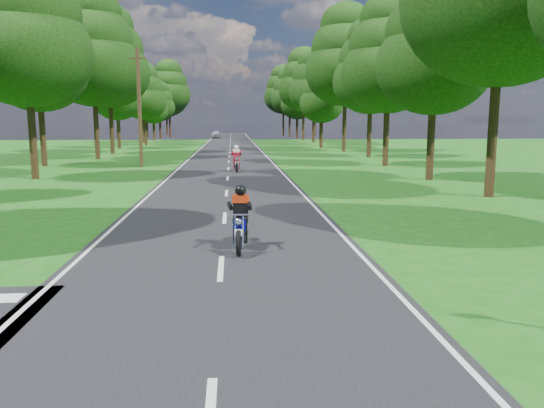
{
  "coord_description": "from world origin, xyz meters",
  "views": [
    {
      "loc": [
        0.28,
        -9.2,
        3.2
      ],
      "look_at": [
        1.26,
        4.0,
        1.1
      ],
      "focal_mm": 35.0,
      "sensor_mm": 36.0,
      "label": 1
    }
  ],
  "objects": [
    {
      "name": "distant_car",
      "position": [
        -2.6,
        86.47,
        0.69
      ],
      "size": [
        1.6,
        3.95,
        1.35
      ],
      "primitive_type": "imported",
      "rotation": [
        0.0,
        0.0,
        -0.0
      ],
      "color": "silver",
      "rests_on": "main_road"
    },
    {
      "name": "road_markings",
      "position": [
        -0.14,
        48.13,
        0.02
      ],
      "size": [
        7.4,
        140.0,
        0.01
      ],
      "color": "silver",
      "rests_on": "main_road"
    },
    {
      "name": "rider_far_red",
      "position": [
        0.52,
        24.05,
        0.84
      ],
      "size": [
        0.7,
        1.99,
        1.65
      ],
      "primitive_type": null,
      "rotation": [
        0.0,
        0.0,
        0.02
      ],
      "color": "#B70E17",
      "rests_on": "main_road"
    },
    {
      "name": "main_road",
      "position": [
        0.0,
        50.0,
        0.01
      ],
      "size": [
        7.0,
        140.0,
        0.02
      ],
      "primitive_type": "cube",
      "color": "black",
      "rests_on": "ground"
    },
    {
      "name": "rider_near_blue",
      "position": [
        0.46,
        3.8,
        0.81
      ],
      "size": [
        0.76,
        1.93,
        1.58
      ],
      "primitive_type": null,
      "rotation": [
        0.0,
        0.0,
        -0.07
      ],
      "color": "#0D0D93",
      "rests_on": "main_road"
    },
    {
      "name": "treeline",
      "position": [
        1.43,
        60.06,
        8.25
      ],
      "size": [
        40.0,
        115.35,
        14.78
      ],
      "color": "black",
      "rests_on": "ground"
    },
    {
      "name": "ground",
      "position": [
        0.0,
        0.0,
        0.0
      ],
      "size": [
        160.0,
        160.0,
        0.0
      ],
      "primitive_type": "plane",
      "color": "#154E12",
      "rests_on": "ground"
    },
    {
      "name": "telegraph_pole",
      "position": [
        -6.0,
        28.0,
        4.07
      ],
      "size": [
        1.2,
        0.26,
        8.0
      ],
      "color": "#382616",
      "rests_on": "ground"
    }
  ]
}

